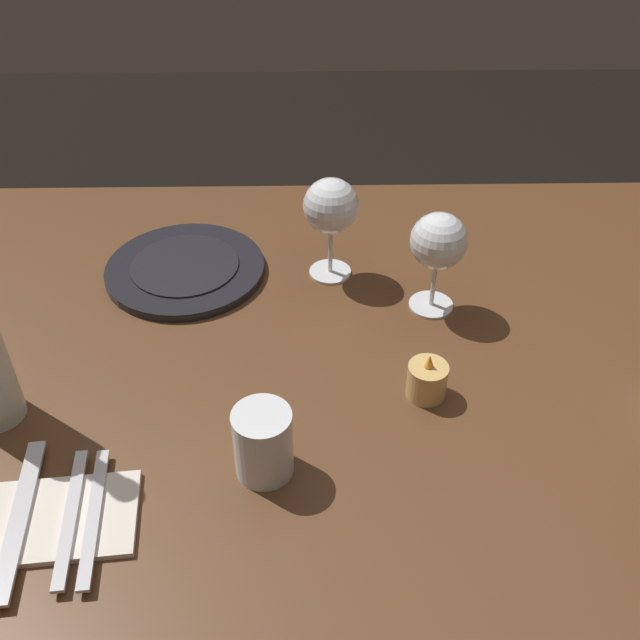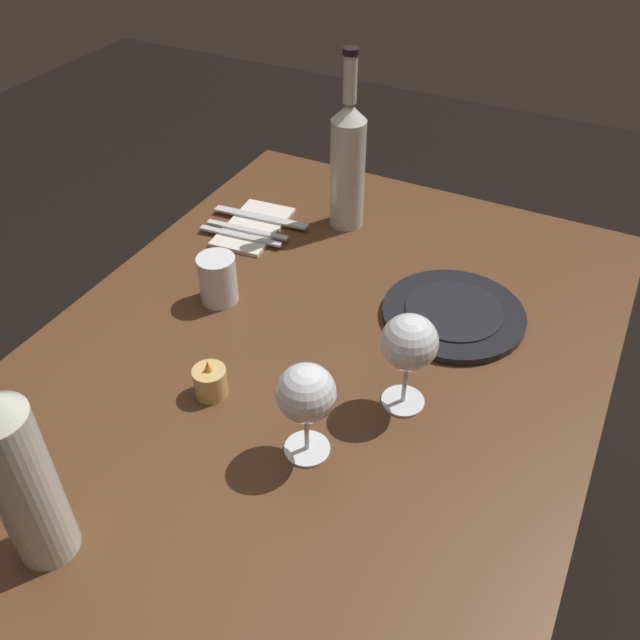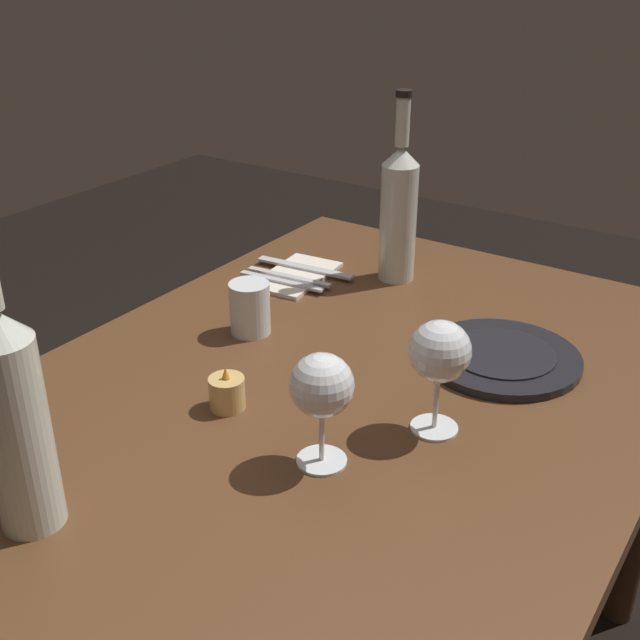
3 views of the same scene
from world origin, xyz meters
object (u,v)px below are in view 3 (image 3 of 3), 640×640
at_px(dinner_plate, 501,357).
at_px(table_knife, 305,268).
at_px(wine_glass_right, 441,353).
at_px(wine_glass_left, 322,388).
at_px(fork_outer, 281,281).
at_px(fork_inner, 289,277).
at_px(votive_candle, 227,394).
at_px(wine_bottle, 14,416).
at_px(wine_bottle_second, 399,210).
at_px(water_tumbler, 250,311).
at_px(folded_napkin, 296,276).

xyz_separation_m(dinner_plate, table_knife, (0.12, 0.46, 0.00)).
relative_size(wine_glass_right, table_knife, 0.78).
distance_m(wine_glass_left, fork_outer, 0.57).
bearing_deg(fork_inner, votive_candle, -155.35).
distance_m(wine_glass_left, wine_bottle, 0.35).
distance_m(wine_bottle_second, water_tumbler, 0.37).
bearing_deg(table_knife, fork_inner, 180.00).
bearing_deg(dinner_plate, votive_candle, 141.45).
bearing_deg(dinner_plate, wine_bottle, 154.99).
bearing_deg(wine_glass_right, votive_candle, 113.73).
height_order(wine_glass_left, fork_outer, wine_glass_left).
height_order(water_tumbler, fork_inner, water_tumbler).
relative_size(folded_napkin, fork_inner, 1.11).
height_order(water_tumbler, dinner_plate, water_tumbler).
bearing_deg(fork_outer, water_tumbler, -159.04).
height_order(votive_candle, table_knife, votive_candle).
height_order(wine_glass_right, wine_bottle, wine_bottle).
relative_size(wine_glass_right, fork_inner, 0.91).
height_order(wine_bottle, fork_inner, wine_bottle).
height_order(wine_bottle_second, table_knife, wine_bottle_second).
relative_size(fork_inner, table_knife, 0.86).
relative_size(votive_candle, table_knife, 0.32).
xyz_separation_m(wine_bottle_second, dinner_plate, (-0.20, -0.30, -0.13)).
xyz_separation_m(wine_glass_left, folded_napkin, (0.47, 0.37, -0.11)).
relative_size(wine_bottle_second, dinner_plate, 1.44).
relative_size(wine_glass_left, votive_candle, 2.33).
bearing_deg(wine_bottle, water_tumbler, 9.62).
bearing_deg(folded_napkin, wine_bottle, -168.13).
distance_m(water_tumbler, fork_outer, 0.20).
relative_size(wine_glass_left, folded_napkin, 0.78).
bearing_deg(votive_candle, water_tumbler, 30.26).
bearing_deg(wine_bottle_second, table_knife, 115.56).
distance_m(votive_candle, fork_inner, 0.45).
xyz_separation_m(votive_candle, folded_napkin, (0.44, 0.19, -0.02)).
bearing_deg(dinner_plate, folded_napkin, 78.91).
relative_size(wine_glass_right, dinner_plate, 0.66).
bearing_deg(water_tumbler, folded_napkin, 16.73).
relative_size(wine_glass_right, wine_bottle_second, 0.45).
height_order(water_tumbler, fork_outer, water_tumbler).
distance_m(votive_candle, table_knife, 0.50).
relative_size(wine_glass_right, votive_candle, 2.44).
relative_size(dinner_plate, fork_outer, 1.38).
height_order(wine_glass_left, fork_inner, wine_glass_left).
bearing_deg(fork_outer, folded_napkin, 0.00).
relative_size(wine_bottle, dinner_plate, 1.48).
bearing_deg(wine_glass_left, table_knife, 36.78).
relative_size(wine_glass_left, water_tumbler, 1.74).
distance_m(folded_napkin, fork_outer, 0.05).
xyz_separation_m(wine_glass_right, wine_bottle_second, (0.42, 0.30, 0.02)).
bearing_deg(fork_inner, wine_glass_left, -139.96).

